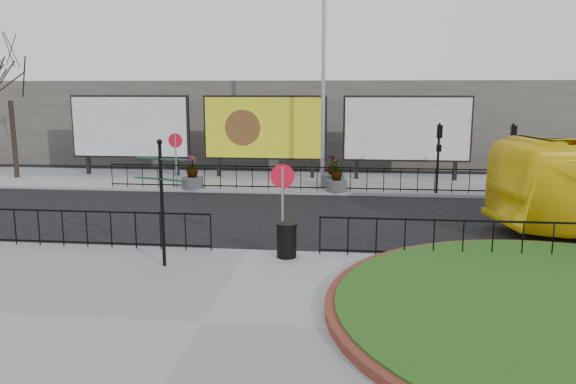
# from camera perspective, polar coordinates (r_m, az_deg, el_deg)

# --- Properties ---
(ground) EXTENTS (90.00, 90.00, 0.00)m
(ground) POSITION_cam_1_polar(r_m,az_deg,el_deg) (15.84, -3.99, -6.26)
(ground) COLOR black
(ground) RESTS_ON ground
(pavement_near) EXTENTS (30.00, 10.00, 0.12)m
(pavement_near) POSITION_cam_1_polar(r_m,az_deg,el_deg) (11.23, -8.65, -13.23)
(pavement_near) COLOR gray
(pavement_near) RESTS_ON ground
(pavement_far) EXTENTS (44.00, 6.00, 0.12)m
(pavement_far) POSITION_cam_1_polar(r_m,az_deg,el_deg) (27.43, 0.46, 1.05)
(pavement_far) COLOR gray
(pavement_far) RESTS_ON ground
(railing_near_left) EXTENTS (10.00, 0.10, 1.10)m
(railing_near_left) POSITION_cam_1_polar(r_m,az_deg,el_deg) (17.47, -23.99, -3.29)
(railing_near_left) COLOR black
(railing_near_left) RESTS_ON pavement_near
(railing_near_right) EXTENTS (9.00, 0.10, 1.10)m
(railing_near_right) POSITION_cam_1_polar(r_m,az_deg,el_deg) (15.58, 20.08, -4.61)
(railing_near_right) COLOR black
(railing_near_right) RESTS_ON pavement_near
(railing_far) EXTENTS (18.00, 0.10, 1.10)m
(railing_far) POSITION_cam_1_polar(r_m,az_deg,el_deg) (24.59, 2.14, 1.38)
(railing_far) COLOR black
(railing_far) RESTS_ON pavement_far
(speed_sign_far) EXTENTS (0.64, 0.07, 2.47)m
(speed_sign_far) POSITION_cam_1_polar(r_m,az_deg,el_deg) (25.66, -11.34, 4.37)
(speed_sign_far) COLOR gray
(speed_sign_far) RESTS_ON pavement_far
(speed_sign_near) EXTENTS (0.64, 0.07, 2.47)m
(speed_sign_near) POSITION_cam_1_polar(r_m,az_deg,el_deg) (14.86, -0.56, 0.25)
(speed_sign_near) COLOR gray
(speed_sign_near) RESTS_ON pavement_near
(billboard_left) EXTENTS (6.20, 0.31, 4.10)m
(billboard_left) POSITION_cam_1_polar(r_m,az_deg,el_deg) (30.14, -15.73, 6.37)
(billboard_left) COLOR black
(billboard_left) RESTS_ON pavement_far
(billboard_mid) EXTENTS (6.20, 0.31, 4.10)m
(billboard_mid) POSITION_cam_1_polar(r_m,az_deg,el_deg) (28.28, -2.37, 6.50)
(billboard_mid) COLOR black
(billboard_mid) RESTS_ON pavement_far
(billboard_right) EXTENTS (6.20, 0.31, 4.10)m
(billboard_right) POSITION_cam_1_polar(r_m,az_deg,el_deg) (28.09, 11.98, 6.26)
(billboard_right) COLOR black
(billboard_right) RESTS_ON pavement_far
(lamp_post) EXTENTS (0.74, 0.18, 9.23)m
(lamp_post) POSITION_cam_1_polar(r_m,az_deg,el_deg) (25.95, 3.63, 11.06)
(lamp_post) COLOR gray
(lamp_post) RESTS_ON pavement_far
(signal_pole_a) EXTENTS (0.22, 0.26, 3.00)m
(signal_pole_a) POSITION_cam_1_polar(r_m,az_deg,el_deg) (24.67, 15.06, 4.41)
(signal_pole_a) COLOR black
(signal_pole_a) RESTS_ON pavement_far
(signal_pole_b) EXTENTS (0.22, 0.26, 3.00)m
(signal_pole_b) POSITION_cam_1_polar(r_m,az_deg,el_deg) (25.30, 21.81, 4.16)
(signal_pole_b) COLOR black
(signal_pole_b) RESTS_ON pavement_far
(tree_left) EXTENTS (2.00, 2.00, 7.00)m
(tree_left) POSITION_cam_1_polar(r_m,az_deg,el_deg) (31.30, -26.31, 7.70)
(tree_left) COLOR #2D2119
(tree_left) RESTS_ON pavement_far
(building_backdrop) EXTENTS (40.00, 10.00, 5.00)m
(building_backdrop) POSITION_cam_1_polar(r_m,az_deg,el_deg) (37.08, 2.06, 7.29)
(building_backdrop) COLOR #625E56
(building_backdrop) RESTS_ON ground
(fingerpost_sign) EXTENTS (1.49, 0.65, 3.22)m
(fingerpost_sign) POSITION_cam_1_polar(r_m,az_deg,el_deg) (14.26, -12.73, 0.15)
(fingerpost_sign) COLOR black
(fingerpost_sign) RESTS_ON pavement_near
(litter_bin) EXTENTS (0.56, 0.56, 0.93)m
(litter_bin) POSITION_cam_1_polar(r_m,az_deg,el_deg) (14.95, -0.15, -4.91)
(litter_bin) COLOR black
(litter_bin) RESTS_ON pavement_near
(planter_a) EXTENTS (0.97, 0.97, 1.50)m
(planter_a) POSITION_cam_1_polar(r_m,az_deg,el_deg) (25.61, -9.69, 1.59)
(planter_a) COLOR #4C4C4F
(planter_a) RESTS_ON pavement_far
(planter_b) EXTENTS (1.08, 1.08, 1.46)m
(planter_b) POSITION_cam_1_polar(r_m,az_deg,el_deg) (25.80, 4.56, 1.60)
(planter_b) COLOR #4C4C4F
(planter_b) RESTS_ON pavement_far
(planter_c) EXTENTS (0.93, 0.93, 1.47)m
(planter_c) POSITION_cam_1_polar(r_m,az_deg,el_deg) (24.63, 4.95, 1.36)
(planter_c) COLOR #4C4C4F
(planter_c) RESTS_ON pavement_far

